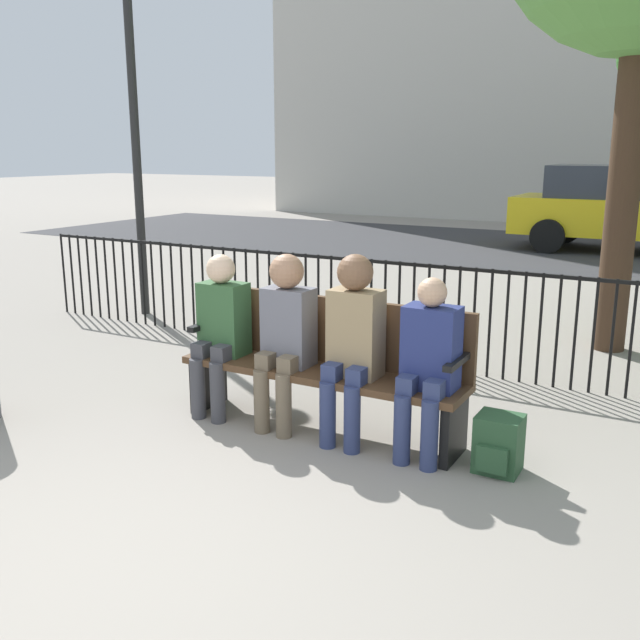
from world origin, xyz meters
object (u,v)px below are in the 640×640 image
Objects in this scene: backpack at (498,444)px; lamp_post at (133,91)px; seated_person_0 at (220,326)px; parked_car_0 at (625,207)px; seated_person_2 at (353,337)px; seated_person_3 at (428,360)px; seated_person_1 at (285,330)px; park_bench at (326,359)px.

lamp_post reaches higher than backpack.
parked_car_0 reaches higher than seated_person_0.
lamp_post reaches higher than seated_person_2.
seated_person_3 is 5.30m from lamp_post.
seated_person_0 is 3.32× the size of backpack.
lamp_post is 0.93× the size of parked_car_0.
lamp_post is at bearing 146.65° from seated_person_1.
seated_person_1 is 0.97× the size of seated_person_2.
seated_person_1 is at bearing -95.23° from parked_car_0.
seated_person_2 is 3.54× the size of backpack.
seated_person_2 reaches higher than backpack.
backpack is at bearing 0.28° from seated_person_0.
lamp_post reaches higher than seated_person_3.
parked_car_0 is at bearing 87.58° from seated_person_2.
seated_person_3 is (1.61, -0.00, -0.02)m from seated_person_0.
park_bench is 10.49m from parked_car_0.
lamp_post is (-3.88, 2.21, 1.83)m from seated_person_2.
seated_person_1 is 4.43m from lamp_post.
seated_person_1 is at bearing -179.81° from seated_person_2.
seated_person_2 is 1.14m from backpack.
backpack is at bearing -5.48° from park_bench.
seated_person_0 is 0.28× the size of parked_car_0.
backpack is (1.00, 0.01, -0.55)m from seated_person_2.
seated_person_0 reaches higher than park_bench.
seated_person_3 is at bearing -0.06° from seated_person_0.
park_bench is at bearing -29.97° from lamp_post.
seated_person_3 is at bearing -0.23° from seated_person_1.
park_bench reaches higher than backpack.
park_bench is 1.67× the size of seated_person_1.
park_bench is at bearing 154.86° from seated_person_2.
lamp_post is at bearing 150.35° from seated_person_2.
backpack is 10.62m from parked_car_0.
seated_person_1 is 1.06× the size of seated_person_3.
parked_car_0 is (4.33, 8.38, -1.72)m from lamp_post.
lamp_post is at bearing 155.69° from backpack.
seated_person_3 is (0.53, -0.01, -0.08)m from seated_person_2.
seated_person_3 is at bearing -9.46° from park_bench.
parked_car_0 is at bearing 81.79° from seated_person_0.
seated_person_1 is at bearing -152.62° from park_bench.
lamp_post is (-4.88, 2.20, 2.38)m from backpack.
seated_person_2 reaches higher than seated_person_1.
seated_person_0 is at bearing 179.94° from seated_person_3.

